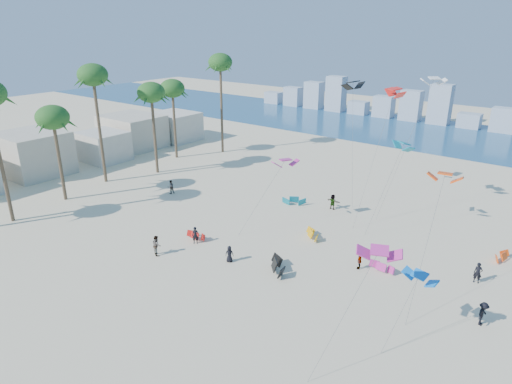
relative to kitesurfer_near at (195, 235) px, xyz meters
The scene contains 10 objects.
ground 10.50m from the kitesurfer_near, 88.78° to the right, with size 220.00×220.00×0.00m, color beige.
ocean 61.55m from the kitesurfer_near, 89.79° to the left, with size 220.00×220.00×0.00m, color navy.
kitesurfer_near is the anchor object (origin of this frame).
kitesurfer_mid 4.00m from the kitesurfer_near, 108.24° to the right, with size 0.93×0.73×1.92m, color gray.
kitesurfers_far 12.87m from the kitesurfer_near, 38.87° to the left, with size 38.31×17.37×1.83m.
grounded_kites 11.44m from the kitesurfer_near, 36.60° to the left, with size 27.21×17.17×1.01m.
flying_kites 22.00m from the kitesurfer_near, 42.77° to the left, with size 28.12×31.83×15.55m.
palm_row 24.79m from the kitesurfer_near, 165.06° to the left, with size 7.93×44.80×16.00m.
beachfront_buildings 35.08m from the kitesurfer_near, 162.81° to the left, with size 11.50×43.00×6.00m.
distant_skyline 71.58m from the kitesurfer_near, 90.77° to the left, with size 85.00×3.00×8.40m.
Camera 1 is at (28.43, -16.84, 20.30)m, focal length 31.19 mm.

